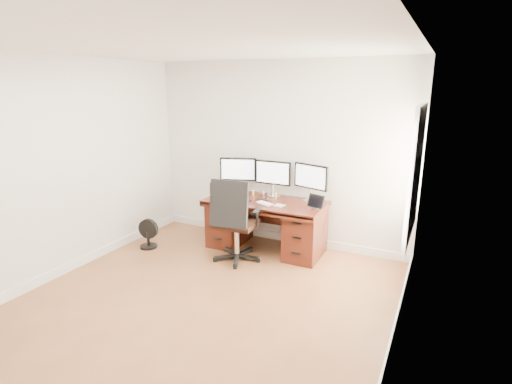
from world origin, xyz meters
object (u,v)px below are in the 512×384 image
at_px(floor_fan, 148,234).
at_px(monitor_center, 273,174).
at_px(desk, 266,223).
at_px(keyboard, 265,203).
at_px(office_chair, 235,234).

distance_m(floor_fan, monitor_center, 2.05).
height_order(desk, monitor_center, monitor_center).
xyz_separation_m(desk, floor_fan, (-1.59, -0.71, -0.19)).
xyz_separation_m(floor_fan, keyboard, (1.65, 0.54, 0.55)).
height_order(office_chair, monitor_center, monitor_center).
bearing_deg(floor_fan, office_chair, -3.26).
relative_size(floor_fan, monitor_center, 0.79).
relative_size(desk, floor_fan, 3.89).
xyz_separation_m(desk, keyboard, (0.06, -0.18, 0.36)).
height_order(monitor_center, keyboard, monitor_center).
distance_m(desk, office_chair, 0.59).
relative_size(desk, monitor_center, 3.09).
distance_m(office_chair, keyboard, 0.59).
distance_m(monitor_center, keyboard, 0.53).
height_order(desk, office_chair, office_chair).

